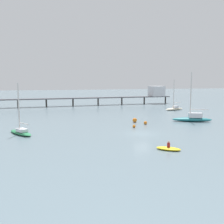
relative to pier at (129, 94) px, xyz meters
The scene contains 9 objects.
ground_plane 51.88m from the pier, 107.41° to the right, with size 400.00×400.00×0.00m, color slate.
pier is the anchor object (origin of this frame).
sailboat_green 56.17m from the pier, 127.41° to the right, with size 4.42×6.32×8.07m.
sailboat_teal 40.90m from the pier, 90.83° to the right, with size 8.09×4.87×10.11m.
sailboat_cream 22.03m from the pier, 72.65° to the right, with size 6.54×3.47×8.71m.
dinghy_yellow 61.79m from the pier, 105.24° to the right, with size 3.15×2.98×1.14m.
mooring_buoy_near 46.67m from the pier, 108.56° to the right, with size 0.54×0.54×0.54m, color orange.
mooring_buoy_mid 40.55m from the pier, 107.99° to the right, with size 0.90×0.90×0.90m, color orange.
mooring_buoy_inner 43.06m from the pier, 105.41° to the right, with size 0.65×0.65×0.65m, color orange.
Camera 1 is at (-16.09, -38.21, 8.47)m, focal length 42.00 mm.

